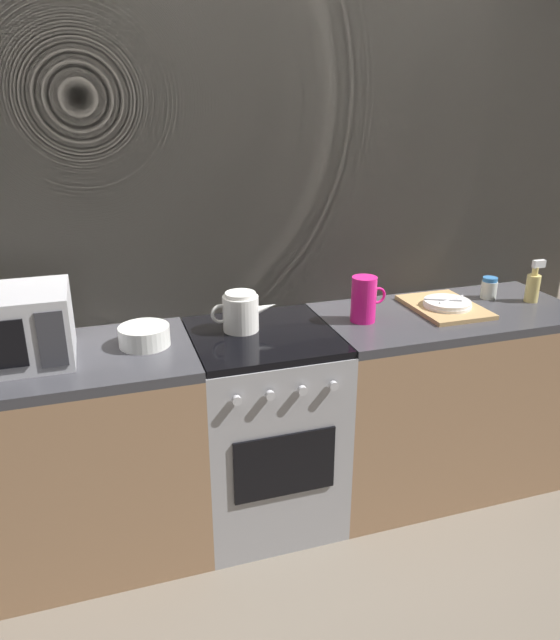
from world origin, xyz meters
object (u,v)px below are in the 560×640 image
object	(u,v)px
microwave	(5,328)
pitcher	(364,299)
dish_pile	(445,306)
spray_bottle	(532,285)
mixing_bowl	(144,336)
spice_jar	(489,288)
kettle	(241,312)
stove_unit	(264,427)

from	to	relation	value
microwave	pitcher	xyz separation A→B (m)	(1.43, -0.01, -0.03)
pitcher	dish_pile	xyz separation A→B (m)	(0.43, 0.02, -0.08)
dish_pile	spray_bottle	xyz separation A→B (m)	(0.46, -0.02, 0.06)
mixing_bowl	spray_bottle	bearing A→B (deg)	-0.51
microwave	spice_jar	world-z (taller)	microwave
mixing_bowl	microwave	bearing A→B (deg)	-179.27
spice_jar	spray_bottle	distance (m)	0.20
pitcher	spice_jar	size ratio (longest dim) A/B	1.90
mixing_bowl	dish_pile	xyz separation A→B (m)	(1.37, 0.00, -0.02)
microwave	kettle	distance (m)	0.90
microwave	spray_bottle	size ratio (longest dim) A/B	2.27
stove_unit	spray_bottle	xyz separation A→B (m)	(1.35, 0.01, 0.53)
kettle	spray_bottle	distance (m)	1.42
microwave	kettle	xyz separation A→B (m)	(0.89, 0.05, -0.05)
kettle	mixing_bowl	size ratio (longest dim) A/B	1.42
microwave	spray_bottle	bearing A→B (deg)	-0.25
dish_pile	spray_bottle	distance (m)	0.46
stove_unit	mixing_bowl	bearing A→B (deg)	177.34
microwave	dish_pile	world-z (taller)	microwave
kettle	spice_jar	size ratio (longest dim) A/B	2.71
stove_unit	pitcher	xyz separation A→B (m)	(0.46, 0.01, 0.55)
stove_unit	microwave	world-z (taller)	microwave
pitcher	dish_pile	distance (m)	0.43
kettle	dish_pile	distance (m)	0.96
pitcher	spray_bottle	world-z (taller)	spray_bottle
pitcher	spray_bottle	xyz separation A→B (m)	(0.88, -0.00, -0.02)
pitcher	dish_pile	size ratio (longest dim) A/B	0.50
stove_unit	dish_pile	bearing A→B (deg)	1.66
microwave	spice_jar	bearing A→B (deg)	2.41
pitcher	spice_jar	distance (m)	0.73
mixing_bowl	spray_bottle	world-z (taller)	spray_bottle
microwave	pitcher	world-z (taller)	microwave
spice_jar	spray_bottle	bearing A→B (deg)	-31.19
spice_jar	dish_pile	bearing A→B (deg)	-164.51
spray_bottle	dish_pile	bearing A→B (deg)	177.54
pitcher	stove_unit	bearing A→B (deg)	-179.10
mixing_bowl	kettle	bearing A→B (deg)	5.82
stove_unit	spray_bottle	bearing A→B (deg)	0.26
kettle	pitcher	xyz separation A→B (m)	(0.54, -0.06, 0.02)
kettle	spice_jar	bearing A→B (deg)	1.97
stove_unit	kettle	xyz separation A→B (m)	(-0.08, 0.06, 0.53)
kettle	stove_unit	bearing A→B (deg)	-40.20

